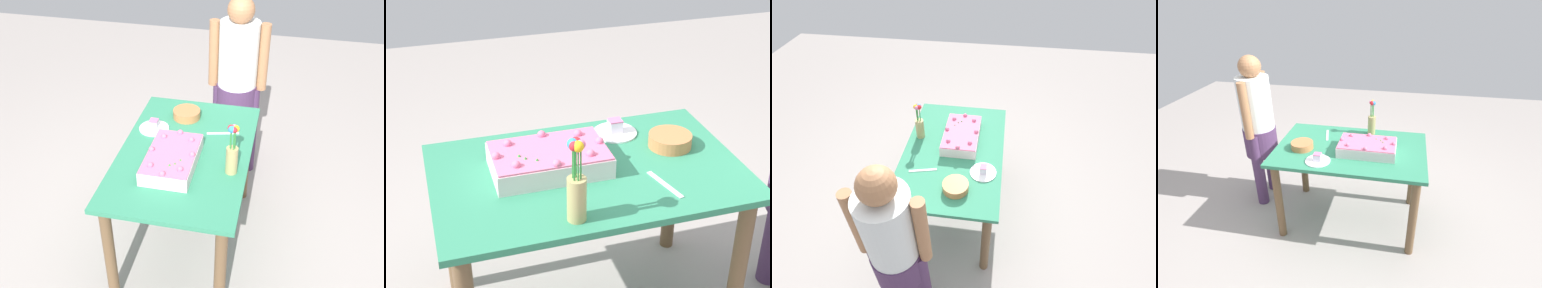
# 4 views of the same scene
# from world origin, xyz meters

# --- Properties ---
(ground_plane) EXTENTS (8.00, 8.00, 0.00)m
(ground_plane) POSITION_xyz_m (0.00, 0.00, 0.00)
(ground_plane) COLOR #A29994
(dining_table) EXTENTS (1.28, 0.82, 0.78)m
(dining_table) POSITION_xyz_m (0.00, 0.00, 0.64)
(dining_table) COLOR #307F5C
(dining_table) RESTS_ON ground_plane
(sheet_cake) EXTENTS (0.48, 0.29, 0.12)m
(sheet_cake) POSITION_xyz_m (-0.15, 0.05, 0.83)
(sheet_cake) COLOR silver
(sheet_cake) RESTS_ON dining_table
(serving_plate_with_slice) EXTENTS (0.20, 0.20, 0.07)m
(serving_plate_with_slice) POSITION_xyz_m (0.22, 0.27, 0.80)
(serving_plate_with_slice) COLOR white
(serving_plate_with_slice) RESTS_ON dining_table
(cake_knife) EXTENTS (0.07, 0.21, 0.00)m
(cake_knife) POSITION_xyz_m (0.26, -0.20, 0.78)
(cake_knife) COLOR silver
(cake_knife) RESTS_ON dining_table
(flower_vase) EXTENTS (0.07, 0.07, 0.33)m
(flower_vase) POSITION_xyz_m (-0.14, -0.31, 0.92)
(flower_vase) COLOR tan
(flower_vase) RESTS_ON dining_table
(fruit_bowl) EXTENTS (0.19, 0.19, 0.06)m
(fruit_bowl) POSITION_xyz_m (0.41, 0.08, 0.81)
(fruit_bowl) COLOR #BE7544
(fruit_bowl) RESTS_ON dining_table
(person_standing) EXTENTS (0.31, 0.45, 1.49)m
(person_standing) POSITION_xyz_m (0.94, -0.20, 0.85)
(person_standing) COLOR #4B3056
(person_standing) RESTS_ON ground_plane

